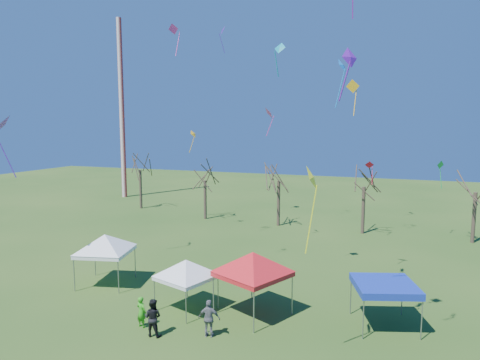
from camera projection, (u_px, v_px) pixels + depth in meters
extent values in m
plane|color=#284D19|center=(191.00, 339.00, 20.54)|extent=(140.00, 140.00, 0.00)
cylinder|color=silver|center=(122.00, 109.00, 60.29)|extent=(0.70, 0.70, 25.00)
cylinder|color=#3D2D21|center=(141.00, 189.00, 52.93)|extent=(0.32, 0.32, 4.78)
cylinder|color=#3D2D21|center=(205.00, 200.00, 46.92)|extent=(0.32, 0.32, 4.28)
cylinder|color=#3D2D21|center=(279.00, 203.00, 43.73)|extent=(0.32, 0.32, 4.64)
cylinder|color=#3D2D21|center=(363.00, 210.00, 40.52)|extent=(0.32, 0.32, 4.49)
cylinder|color=#3D2D21|center=(474.00, 218.00, 37.25)|extent=(0.32, 0.32, 4.47)
cylinder|color=gray|center=(74.00, 275.00, 26.37)|extent=(0.06, 0.06, 2.03)
cylinder|color=gray|center=(95.00, 261.00, 29.17)|extent=(0.06, 0.06, 2.03)
cylinder|color=gray|center=(118.00, 277.00, 26.03)|extent=(0.06, 0.06, 2.03)
cylinder|color=gray|center=(135.00, 263.00, 28.83)|extent=(0.06, 0.06, 2.03)
cube|color=white|center=(105.00, 252.00, 27.46)|extent=(3.68, 3.68, 0.24)
pyramid|color=white|center=(105.00, 234.00, 27.31)|extent=(4.19, 4.19, 1.02)
cylinder|color=gray|center=(155.00, 296.00, 23.57)|extent=(0.05, 0.05, 1.77)
cylinder|color=gray|center=(187.00, 283.00, 25.48)|extent=(0.05, 0.05, 1.77)
cylinder|color=gray|center=(186.00, 307.00, 22.02)|extent=(0.05, 0.05, 1.77)
cylinder|color=gray|center=(218.00, 293.00, 23.94)|extent=(0.05, 0.05, 1.77)
cube|color=white|center=(186.00, 277.00, 23.63)|extent=(3.36, 3.36, 0.21)
pyramid|color=white|center=(186.00, 260.00, 23.50)|extent=(3.57, 3.57, 0.89)
cylinder|color=gray|center=(213.00, 295.00, 23.13)|extent=(0.06, 0.06, 2.15)
cylinder|color=gray|center=(252.00, 281.00, 25.24)|extent=(0.06, 0.06, 2.15)
cylinder|color=gray|center=(254.00, 312.00, 21.01)|extent=(0.06, 0.06, 2.15)
cylinder|color=gray|center=(292.00, 295.00, 23.11)|extent=(0.06, 0.06, 2.15)
cube|color=red|center=(253.00, 274.00, 22.97)|extent=(4.29, 4.29, 0.26)
pyramid|color=red|center=(253.00, 252.00, 22.82)|extent=(4.15, 4.15, 1.08)
cylinder|color=gray|center=(363.00, 320.00, 20.42)|extent=(0.06, 0.06, 1.97)
cylinder|color=gray|center=(351.00, 297.00, 23.15)|extent=(0.06, 0.06, 1.97)
cylinder|color=gray|center=(422.00, 321.00, 20.32)|extent=(0.06, 0.06, 1.97)
cylinder|color=gray|center=(402.00, 298.00, 23.04)|extent=(0.06, 0.06, 1.97)
cube|color=#0F28A1|center=(385.00, 287.00, 21.59)|extent=(3.72, 3.72, 0.24)
cube|color=#0F28A1|center=(385.00, 284.00, 21.57)|extent=(3.72, 3.72, 0.12)
imported|color=green|center=(141.00, 312.00, 21.69)|extent=(0.66, 0.52, 1.61)
imported|color=slate|center=(209.00, 318.00, 20.67)|extent=(1.15, 0.64, 1.85)
imported|color=black|center=(153.00, 317.00, 20.77)|extent=(0.96, 0.77, 1.86)
cone|color=#FFFD1A|center=(313.00, 177.00, 17.24)|extent=(0.61, 1.14, 1.05)
cube|color=#FFFD1A|center=(311.00, 220.00, 17.26)|extent=(0.44, 0.06, 2.85)
cone|color=#5E1BBE|center=(1.00, 124.00, 23.19)|extent=(1.60, 1.69, 1.14)
cube|color=#5E1BBE|center=(5.00, 154.00, 23.86)|extent=(0.83, 0.62, 2.66)
cone|color=red|center=(369.00, 165.00, 37.46)|extent=(0.86, 0.61, 0.69)
cube|color=red|center=(372.00, 176.00, 37.53)|extent=(0.12, 0.57, 1.57)
cube|color=purple|center=(353.00, 4.00, 16.68)|extent=(0.04, 0.32, 1.04)
cone|color=#157BE8|center=(343.00, 65.00, 23.00)|extent=(0.70, 0.97, 0.79)
cube|color=#157BE8|center=(340.00, 88.00, 22.96)|extent=(0.52, 0.17, 2.06)
cone|color=#E633A8|center=(269.00, 113.00, 35.65)|extent=(1.21, 1.34, 0.97)
cube|color=#E633A8|center=(270.00, 126.00, 35.48)|extent=(0.60, 0.39, 1.68)
cone|color=yellow|center=(193.00, 134.00, 44.40)|extent=(0.69, 1.01, 0.83)
cube|color=yellow|center=(192.00, 145.00, 44.25)|extent=(0.70, 0.11, 1.76)
cone|color=#E733AC|center=(173.00, 29.00, 33.55)|extent=(0.89, 0.49, 0.81)
cube|color=#E733AC|center=(178.00, 44.00, 33.57)|extent=(0.05, 0.75, 1.94)
cone|color=green|center=(440.00, 165.00, 38.27)|extent=(0.74, 0.74, 0.80)
cube|color=green|center=(441.00, 178.00, 38.49)|extent=(0.28, 0.28, 1.96)
cone|color=#0B92A8|center=(280.00, 48.00, 26.05)|extent=(0.89, 0.65, 0.72)
cube|color=#0B92A8|center=(277.00, 64.00, 26.29)|extent=(0.17, 0.47, 1.51)
cone|color=purple|center=(350.00, 57.00, 17.34)|extent=(0.77, 0.89, 0.87)
cube|color=purple|center=(345.00, 82.00, 17.31)|extent=(0.50, 0.38, 1.54)
cone|color=yellow|center=(353.00, 86.00, 25.83)|extent=(0.89, 0.50, 0.83)
cube|color=yellow|center=(355.00, 103.00, 25.86)|extent=(0.13, 0.37, 1.59)
cone|color=#4917A4|center=(222.00, 30.00, 43.30)|extent=(1.07, 1.23, 1.03)
cube|color=#4917A4|center=(222.00, 44.00, 43.73)|extent=(0.52, 0.36, 1.95)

